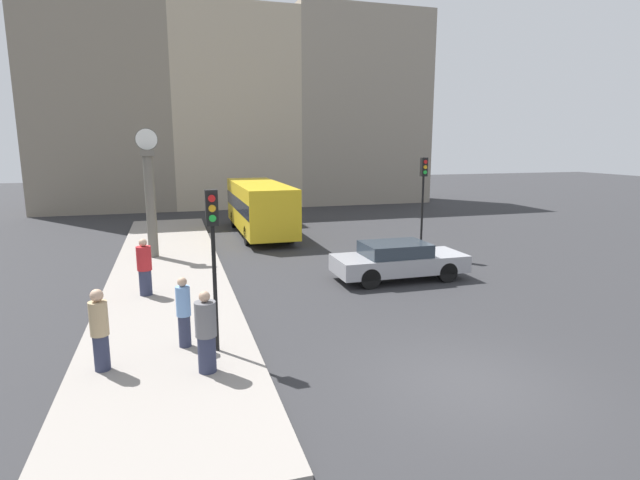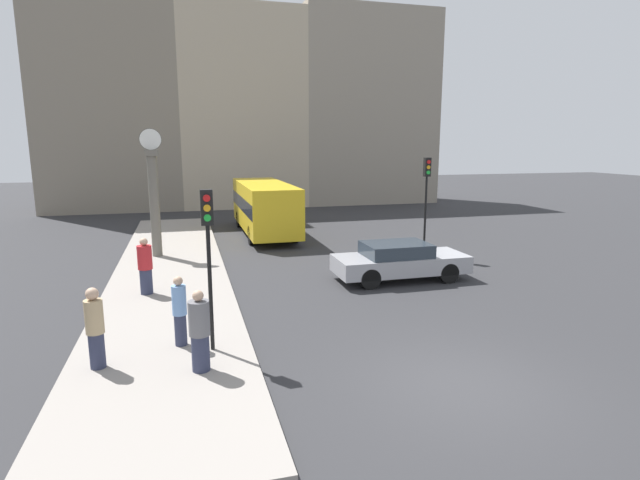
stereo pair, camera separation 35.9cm
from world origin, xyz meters
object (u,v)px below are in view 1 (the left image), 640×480
object	(u,v)px
bus_distant	(260,205)
pedestrian_red_top	(145,268)
pedestrian_tan_coat	(100,330)
pedestrian_blue_stripe	(184,312)
traffic_light_far	(423,187)
pedestrian_grey_jacket	(206,333)
traffic_light_near	(213,237)
sedan_car	(398,260)
street_clock	(150,197)

from	to	relation	value
bus_distant	pedestrian_red_top	bearing A→B (deg)	-117.79
pedestrian_tan_coat	pedestrian_blue_stripe	world-z (taller)	pedestrian_tan_coat
bus_distant	traffic_light_far	bearing A→B (deg)	-51.85
pedestrian_grey_jacket	traffic_light_far	bearing A→B (deg)	42.81
traffic_light_near	pedestrian_tan_coat	size ratio (longest dim) A/B	2.10
sedan_car	traffic_light_near	distance (m)	8.39
traffic_light_near	pedestrian_tan_coat	world-z (taller)	traffic_light_near
pedestrian_grey_jacket	pedestrian_tan_coat	world-z (taller)	pedestrian_tan_coat
pedestrian_blue_stripe	traffic_light_near	bearing A→B (deg)	-33.29
traffic_light_near	pedestrian_tan_coat	bearing A→B (deg)	-172.24
sedan_car	traffic_light_far	size ratio (longest dim) A/B	1.12
sedan_car	bus_distant	xyz separation A→B (m)	(-3.11, 10.07, 0.84)
pedestrian_grey_jacket	pedestrian_blue_stripe	distance (m)	1.51
pedestrian_grey_jacket	pedestrian_red_top	size ratio (longest dim) A/B	0.97
bus_distant	pedestrian_blue_stripe	world-z (taller)	bus_distant
pedestrian_tan_coat	street_clock	bearing A→B (deg)	86.15
traffic_light_near	street_clock	xyz separation A→B (m)	(-1.62, 10.28, -0.14)
sedan_car	pedestrian_grey_jacket	world-z (taller)	pedestrian_grey_jacket
pedestrian_grey_jacket	pedestrian_red_top	world-z (taller)	pedestrian_red_top
traffic_light_far	pedestrian_grey_jacket	size ratio (longest dim) A/B	2.43
traffic_light_near	street_clock	size ratio (longest dim) A/B	0.70
street_clock	pedestrian_grey_jacket	distance (m)	11.48
street_clock	pedestrian_blue_stripe	size ratio (longest dim) A/B	3.16
traffic_light_near	pedestrian_grey_jacket	bearing A→B (deg)	-105.95
bus_distant	pedestrian_red_top	size ratio (longest dim) A/B	4.83
pedestrian_blue_stripe	pedestrian_tan_coat	bearing A→B (deg)	-155.16
traffic_light_near	pedestrian_grey_jacket	world-z (taller)	traffic_light_near
street_clock	pedestrian_blue_stripe	xyz separation A→B (m)	(0.94, -9.83, -1.62)
pedestrian_grey_jacket	sedan_car	bearing A→B (deg)	39.52
traffic_light_far	pedestrian_blue_stripe	xyz separation A→B (m)	(-9.78, -7.24, -1.98)
street_clock	pedestrian_red_top	bearing A→B (deg)	-90.84
sedan_car	pedestrian_grey_jacket	bearing A→B (deg)	-140.48
traffic_light_far	street_clock	xyz separation A→B (m)	(-10.73, 2.59, -0.35)
sedan_car	bus_distant	world-z (taller)	bus_distant
bus_distant	traffic_light_near	bearing A→B (deg)	-103.45
sedan_car	traffic_light_near	bearing A→B (deg)	-144.66
pedestrian_red_top	pedestrian_tan_coat	world-z (taller)	pedestrian_red_top
sedan_car	pedestrian_red_top	distance (m)	8.35
pedestrian_red_top	pedestrian_tan_coat	bearing A→B (deg)	-97.00
pedestrian_tan_coat	pedestrian_blue_stripe	xyz separation A→B (m)	(1.65, 0.77, -0.04)
sedan_car	traffic_light_near	xyz separation A→B (m)	(-6.64, -4.71, 2.03)
pedestrian_tan_coat	pedestrian_red_top	bearing A→B (deg)	83.00
bus_distant	traffic_light_near	xyz separation A→B (m)	(-3.53, -14.78, 1.18)
traffic_light_far	street_clock	size ratio (longest dim) A/B	0.80
pedestrian_grey_jacket	pedestrian_blue_stripe	size ratio (longest dim) A/B	1.04
traffic_light_near	traffic_light_far	bearing A→B (deg)	40.20
pedestrian_blue_stripe	bus_distant	bearing A→B (deg)	73.61
bus_distant	pedestrian_tan_coat	bearing A→B (deg)	-111.25
bus_distant	pedestrian_red_top	world-z (taller)	bus_distant
street_clock	pedestrian_blue_stripe	distance (m)	10.01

